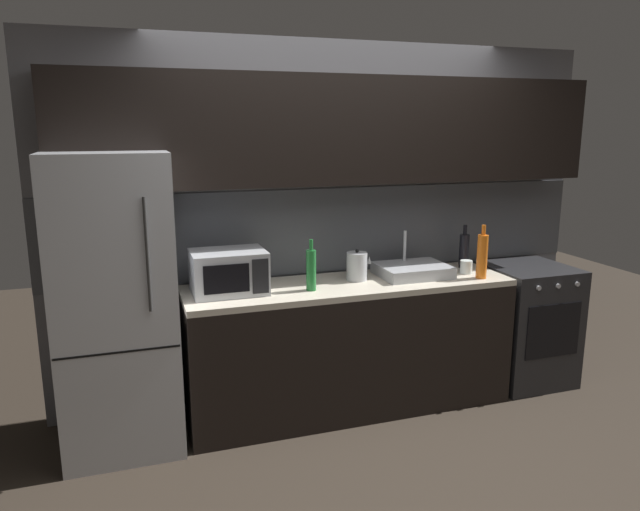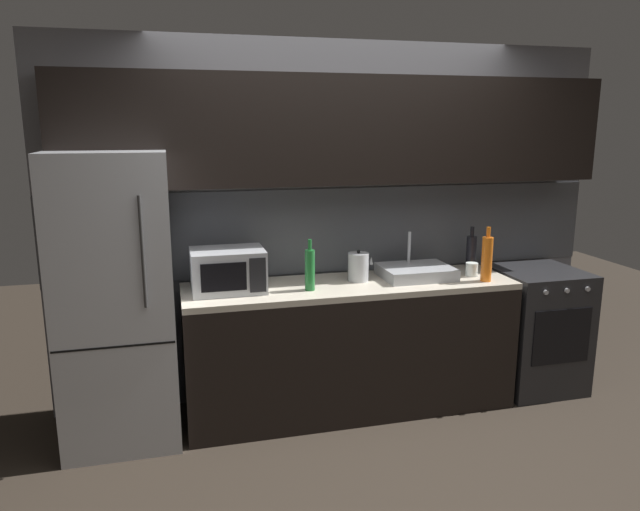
{
  "view_description": "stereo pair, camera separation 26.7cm",
  "coord_description": "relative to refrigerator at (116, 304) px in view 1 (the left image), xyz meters",
  "views": [
    {
      "loc": [
        -1.41,
        -2.66,
        1.94
      ],
      "look_at": [
        -0.21,
        0.9,
        1.1
      ],
      "focal_mm": 33.12,
      "sensor_mm": 36.0,
      "label": 1
    },
    {
      "loc": [
        -1.15,
        -2.74,
        1.94
      ],
      "look_at": [
        -0.21,
        0.9,
        1.1
      ],
      "focal_mm": 33.12,
      "sensor_mm": 36.0,
      "label": 2
    }
  ],
  "objects": [
    {
      "name": "ground_plane",
      "position": [
        1.49,
        -0.9,
        -0.9
      ],
      "size": [
        10.0,
        10.0,
        0.0
      ],
      "primitive_type": "plane",
      "color": "#2D261E"
    },
    {
      "name": "back_wall",
      "position": [
        1.49,
        0.3,
        0.65
      ],
      "size": [
        3.96,
        0.44,
        2.5
      ],
      "color": "slate",
      "rests_on": "ground"
    },
    {
      "name": "counter_run",
      "position": [
        1.49,
        0.0,
        -0.45
      ],
      "size": [
        2.22,
        0.6,
        0.9
      ],
      "color": "black",
      "rests_on": "ground"
    },
    {
      "name": "refrigerator",
      "position": [
        0.0,
        0.0,
        0.0
      ],
      "size": [
        0.68,
        0.69,
        1.79
      ],
      "color": "#B7BABF",
      "rests_on": "ground"
    },
    {
      "name": "oven_range",
      "position": [
        2.94,
        -0.0,
        -0.45
      ],
      "size": [
        0.6,
        0.62,
        0.9
      ],
      "color": "#232326",
      "rests_on": "ground"
    },
    {
      "name": "microwave",
      "position": [
        0.68,
        0.02,
        0.14
      ],
      "size": [
        0.46,
        0.35,
        0.27
      ],
      "color": "#A8AAAF",
      "rests_on": "counter_run"
    },
    {
      "name": "sink_basin",
      "position": [
        1.97,
        0.03,
        0.05
      ],
      "size": [
        0.48,
        0.38,
        0.3
      ],
      "color": "#ADAFB5",
      "rests_on": "counter_run"
    },
    {
      "name": "kettle",
      "position": [
        1.56,
        0.05,
        0.1
      ],
      "size": [
        0.18,
        0.14,
        0.22
      ],
      "color": "#B7BABF",
      "rests_on": "counter_run"
    },
    {
      "name": "wine_bottle_green",
      "position": [
        1.19,
        -0.09,
        0.14
      ],
      "size": [
        0.06,
        0.06,
        0.33
      ],
      "color": "#1E6B2D",
      "rests_on": "counter_run"
    },
    {
      "name": "wine_bottle_dark",
      "position": [
        2.45,
        0.13,
        0.14
      ],
      "size": [
        0.07,
        0.07,
        0.32
      ],
      "color": "black",
      "rests_on": "counter_run"
    },
    {
      "name": "wine_bottle_orange",
      "position": [
        2.39,
        -0.18,
        0.16
      ],
      "size": [
        0.07,
        0.07,
        0.37
      ],
      "color": "orange",
      "rests_on": "counter_run"
    },
    {
      "name": "mug_clear",
      "position": [
        2.37,
        -0.02,
        0.05
      ],
      "size": [
        0.08,
        0.08,
        0.09
      ],
      "primitive_type": "cylinder",
      "color": "silver",
      "rests_on": "counter_run"
    }
  ]
}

